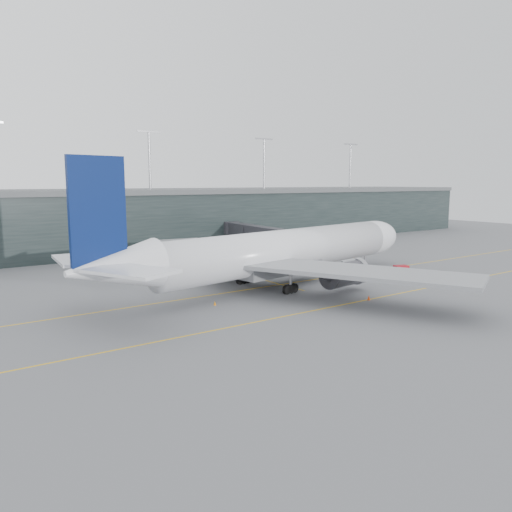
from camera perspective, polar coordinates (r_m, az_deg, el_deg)
ground at (r=84.14m, az=-1.52°, el=-3.23°), size 320.00×320.00×0.00m
taxiline_a at (r=80.93m, az=0.07°, el=-3.69°), size 160.00×0.25×0.02m
taxiline_b at (r=68.92m, az=7.90°, el=-5.93°), size 160.00×0.25×0.02m
taxiline_lead_main at (r=103.42m, az=-5.45°, el=-1.07°), size 0.25×60.00×0.02m
terminal at (r=134.75m, az=-15.55°, el=4.13°), size 240.00×36.00×29.00m
main_aircraft at (r=82.69m, az=3.03°, el=0.52°), size 71.58×66.57×20.11m
jet_bridge at (r=117.02m, az=0.37°, el=2.64°), size 6.83×45.71×6.96m
gse_cart at (r=96.41m, az=16.24°, el=-1.49°), size 2.92×2.37×1.72m
baggage_dolly at (r=100.41m, az=20.41°, el=-1.75°), size 3.16×2.66×0.29m
uld_a at (r=89.50m, az=-6.77°, el=-1.95°), size 2.41×2.12×1.86m
uld_b at (r=92.10m, az=-6.07°, el=-1.60°), size 2.70×2.48×1.99m
uld_c at (r=92.07m, az=-4.58°, el=-1.61°), size 2.44×2.15×1.88m
cone_nose at (r=103.18m, az=16.85°, el=-1.21°), size 0.47×0.47×0.75m
cone_wing_stbd at (r=74.68m, az=12.77°, el=-4.67°), size 0.44×0.44×0.70m
cone_wing_port at (r=100.35m, az=-0.19°, el=-1.13°), size 0.43×0.43×0.68m
cone_tail at (r=70.07m, az=-4.72°, el=-5.38°), size 0.39×0.39×0.62m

